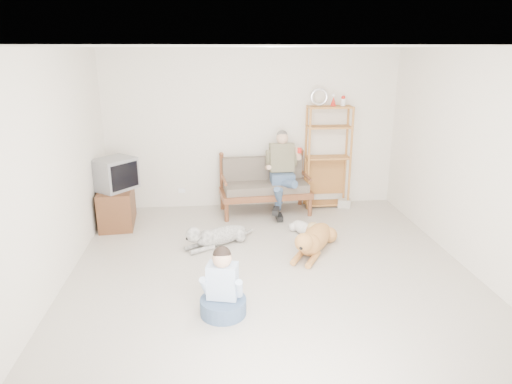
{
  "coord_description": "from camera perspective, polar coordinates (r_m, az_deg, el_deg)",
  "views": [
    {
      "loc": [
        -0.68,
        -5.0,
        2.68
      ],
      "look_at": [
        -0.11,
        1.0,
        0.78
      ],
      "focal_mm": 32.0,
      "sensor_mm": 36.0,
      "label": 1
    }
  ],
  "objects": [
    {
      "name": "floor",
      "position": [
        5.72,
        2.04,
        -10.5
      ],
      "size": [
        5.5,
        5.5,
        0.0
      ],
      "primitive_type": "plane",
      "color": "beige",
      "rests_on": "ground"
    },
    {
      "name": "book_stack",
      "position": [
        8.21,
        10.96,
        -1.39
      ],
      "size": [
        0.25,
        0.21,
        0.14
      ],
      "primitive_type": "cube",
      "rotation": [
        0.0,
        0.0,
        -0.29
      ],
      "color": "beige",
      "rests_on": "ground"
    },
    {
      "name": "wall_front",
      "position": [
        2.7,
        10.11,
        -12.33
      ],
      "size": [
        5.0,
        0.0,
        5.0
      ],
      "primitive_type": "plane",
      "rotation": [
        -1.57,
        0.0,
        0.0
      ],
      "color": "silver",
      "rests_on": "ground"
    },
    {
      "name": "terrier",
      "position": [
        6.89,
        6.22,
        -4.53
      ],
      "size": [
        0.38,
        0.67,
        0.27
      ],
      "rotation": [
        0.0,
        0.0,
        0.41
      ],
      "color": "silver",
      "rests_on": "ground"
    },
    {
      "name": "crt_tv",
      "position": [
        7.33,
        -17.22,
        2.17
      ],
      "size": [
        0.73,
        0.75,
        0.49
      ],
      "rotation": [
        0.0,
        0.0,
        -0.7
      ],
      "color": "slate",
      "rests_on": "tv_stand"
    },
    {
      "name": "golden_retriever",
      "position": [
        6.34,
        7.16,
        -5.96
      ],
      "size": [
        0.79,
        1.28,
        0.43
      ],
      "rotation": [
        0.0,
        0.0,
        -0.51
      ],
      "color": "#C78245",
      "rests_on": "ground"
    },
    {
      "name": "wall_left",
      "position": [
        5.49,
        -24.67,
        1.82
      ],
      "size": [
        0.0,
        5.5,
        5.5
      ],
      "primitive_type": "plane",
      "rotation": [
        1.57,
        0.0,
        1.57
      ],
      "color": "silver",
      "rests_on": "ground"
    },
    {
      "name": "child",
      "position": [
        4.87,
        -4.17,
        -12.13
      ],
      "size": [
        0.49,
        0.49,
        0.77
      ],
      "rotation": [
        0.0,
        0.0,
        -0.24
      ],
      "color": "#43567B",
      "rests_on": "ground"
    },
    {
      "name": "wall_back",
      "position": [
        7.89,
        -0.46,
        7.78
      ],
      "size": [
        5.0,
        0.0,
        5.0
      ],
      "primitive_type": "plane",
      "rotation": [
        1.57,
        0.0,
        0.0
      ],
      "color": "silver",
      "rests_on": "ground"
    },
    {
      "name": "tv_stand",
      "position": [
        7.54,
        -17.02,
        -1.71
      ],
      "size": [
        0.58,
        0.94,
        0.6
      ],
      "rotation": [
        0.0,
        0.0,
        0.09
      ],
      "color": "brown",
      "rests_on": "ground"
    },
    {
      "name": "wall_right",
      "position": [
        6.07,
        26.31,
        3.0
      ],
      "size": [
        0.0,
        5.5,
        5.5
      ],
      "primitive_type": "plane",
      "rotation": [
        1.57,
        0.0,
        -1.57
      ],
      "color": "silver",
      "rests_on": "ground"
    },
    {
      "name": "wall_outlet",
      "position": [
        8.11,
        -9.26,
        0.19
      ],
      "size": [
        0.12,
        0.02,
        0.08
      ],
      "primitive_type": "cube",
      "color": "white",
      "rests_on": "ground"
    },
    {
      "name": "man",
      "position": [
        7.54,
        3.25,
        1.78
      ],
      "size": [
        0.53,
        0.76,
        1.23
      ],
      "color": "#43567B",
      "rests_on": "loveseat"
    },
    {
      "name": "ceiling",
      "position": [
        5.05,
        2.39,
        17.69
      ],
      "size": [
        5.5,
        5.5,
        0.0
      ],
      "primitive_type": "plane",
      "rotation": [
        3.14,
        0.0,
        0.0
      ],
      "color": "white",
      "rests_on": "ground"
    },
    {
      "name": "shaggy_dog",
      "position": [
        6.52,
        -5.09,
        -5.49
      ],
      "size": [
        1.04,
        0.72,
        0.36
      ],
      "rotation": [
        0.0,
        0.0,
        -1.03
      ],
      "color": "white",
      "rests_on": "ground"
    },
    {
      "name": "etagere",
      "position": [
        8.0,
        8.96,
        4.47
      ],
      "size": [
        0.78,
        0.34,
        2.06
      ],
      "color": "#B46D38",
      "rests_on": "ground"
    },
    {
      "name": "loveseat",
      "position": [
        7.73,
        1.12,
        0.99
      ],
      "size": [
        1.56,
        0.83,
        0.95
      ],
      "rotation": [
        0.0,
        0.0,
        0.09
      ],
      "color": "brown",
      "rests_on": "ground"
    }
  ]
}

